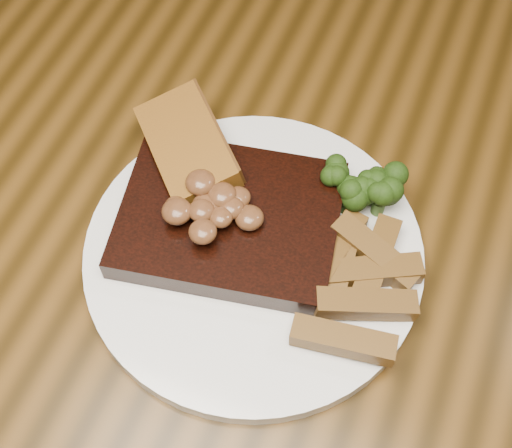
{
  "coord_description": "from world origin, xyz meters",
  "views": [
    {
      "loc": [
        0.13,
        -0.29,
        1.31
      ],
      "look_at": [
        0.01,
        -0.0,
        0.78
      ],
      "focal_mm": 50.0,
      "sensor_mm": 36.0,
      "label": 1
    }
  ],
  "objects_px": {
    "dining_table": "(243,281)",
    "potato_wedges": "(341,283)",
    "plate": "(254,255)",
    "steak": "(230,220)",
    "garlic_bread": "(189,159)"
  },
  "relations": [
    {
      "from": "garlic_bread",
      "to": "potato_wedges",
      "type": "xyz_separation_m",
      "value": [
        0.17,
        -0.07,
        -0.0
      ]
    },
    {
      "from": "dining_table",
      "to": "potato_wedges",
      "type": "xyz_separation_m",
      "value": [
        0.1,
        -0.02,
        0.12
      ]
    },
    {
      "from": "dining_table",
      "to": "steak",
      "type": "relative_size",
      "value": 8.54
    },
    {
      "from": "steak",
      "to": "garlic_bread",
      "type": "distance_m",
      "value": 0.08
    },
    {
      "from": "plate",
      "to": "potato_wedges",
      "type": "relative_size",
      "value": 2.75
    },
    {
      "from": "plate",
      "to": "steak",
      "type": "relative_size",
      "value": 1.58
    },
    {
      "from": "steak",
      "to": "potato_wedges",
      "type": "distance_m",
      "value": 0.11
    },
    {
      "from": "plate",
      "to": "steak",
      "type": "bearing_deg",
      "value": 153.83
    },
    {
      "from": "plate",
      "to": "garlic_bread",
      "type": "height_order",
      "value": "garlic_bread"
    },
    {
      "from": "steak",
      "to": "potato_wedges",
      "type": "bearing_deg",
      "value": -21.17
    },
    {
      "from": "steak",
      "to": "garlic_bread",
      "type": "bearing_deg",
      "value": 131.55
    },
    {
      "from": "plate",
      "to": "potato_wedges",
      "type": "xyz_separation_m",
      "value": [
        0.08,
        -0.01,
        0.02
      ]
    },
    {
      "from": "garlic_bread",
      "to": "potato_wedges",
      "type": "bearing_deg",
      "value": 23.51
    },
    {
      "from": "dining_table",
      "to": "potato_wedges",
      "type": "bearing_deg",
      "value": -13.36
    },
    {
      "from": "steak",
      "to": "plate",
      "type": "bearing_deg",
      "value": -36.7
    }
  ]
}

